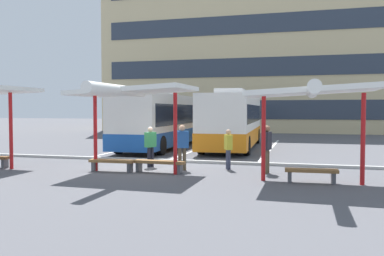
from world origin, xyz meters
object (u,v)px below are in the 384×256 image
at_px(bench_3, 311,173).
at_px(waiting_passenger_1, 150,144).
at_px(coach_bus_0, 165,121).
at_px(bench_1, 112,163).
at_px(waiting_passenger_3, 267,145).
at_px(waiting_passenger_0, 228,147).
at_px(coach_bus_1, 233,122).
at_px(waiting_shelter_1, 131,93).
at_px(waiting_passenger_2, 182,144).
at_px(waiting_shelter_2, 312,93).
at_px(bench_2, 159,164).

relative_size(bench_3, waiting_passenger_1, 1.02).
bearing_deg(coach_bus_0, bench_1, -82.27).
relative_size(coach_bus_0, waiting_passenger_1, 7.28).
bearing_deg(waiting_passenger_3, waiting_passenger_0, 156.76).
bearing_deg(coach_bus_1, bench_1, -104.78).
bearing_deg(waiting_shelter_1, bench_3, -2.35).
distance_m(waiting_shelter_1, waiting_passenger_2, 2.78).
bearing_deg(waiting_shelter_2, waiting_passenger_1, 159.67).
relative_size(coach_bus_1, bench_3, 6.61).
xyz_separation_m(coach_bus_1, bench_2, (-0.98, -10.37, -1.25)).
xyz_separation_m(waiting_shelter_1, waiting_passenger_2, (1.54, 1.29, -1.92)).
xyz_separation_m(waiting_shelter_1, bench_1, (-0.90, 0.27, -2.60)).
relative_size(coach_bus_0, bench_3, 7.17).
relative_size(coach_bus_0, waiting_passenger_2, 6.82).
distance_m(waiting_shelter_2, waiting_passenger_0, 4.42).
bearing_deg(waiting_passenger_1, waiting_passenger_3, -6.03).
relative_size(waiting_shelter_1, waiting_passenger_0, 3.16).
bearing_deg(waiting_shelter_1, waiting_passenger_0, 32.43).
height_order(coach_bus_0, bench_1, coach_bus_0).
height_order(coach_bus_0, coach_bus_1, coach_bus_0).
height_order(coach_bus_1, waiting_shelter_1, coach_bus_1).
bearing_deg(bench_1, waiting_shelter_1, -16.65).
bearing_deg(coach_bus_1, waiting_passenger_2, -92.09).
height_order(coach_bus_1, waiting_passenger_1, coach_bus_1).
xyz_separation_m(bench_1, waiting_passenger_3, (5.64, 1.10, 0.69)).
relative_size(bench_3, waiting_passenger_0, 1.06).
relative_size(coach_bus_0, waiting_passenger_0, 7.63).
bearing_deg(coach_bus_0, waiting_shelter_1, -77.63).
height_order(bench_3, waiting_passenger_3, waiting_passenger_3).
bearing_deg(waiting_passenger_0, waiting_passenger_2, -156.07).
relative_size(waiting_shelter_2, waiting_passenger_2, 2.73).
height_order(bench_2, waiting_passenger_2, waiting_passenger_2).
bearing_deg(coach_bus_0, waiting_passenger_3, -51.98).
bearing_deg(coach_bus_0, bench_3, -51.08).
distance_m(coach_bus_1, bench_3, 11.99).
bearing_deg(bench_2, coach_bus_0, 107.79).
bearing_deg(coach_bus_1, waiting_passenger_0, -81.54).
distance_m(bench_1, waiting_shelter_2, 7.64).
height_order(waiting_shelter_2, bench_3, waiting_shelter_2).
bearing_deg(waiting_passenger_0, bench_2, -145.63).
height_order(waiting_shelter_2, waiting_passenger_0, waiting_shelter_2).
height_order(coach_bus_0, bench_2, coach_bus_0).
bearing_deg(waiting_passenger_1, coach_bus_0, 105.13).
bearing_deg(bench_3, waiting_passenger_0, 143.44).
height_order(waiting_shelter_1, waiting_passenger_0, waiting_shelter_1).
xyz_separation_m(bench_3, waiting_passenger_1, (-6.25, 2.12, 0.60)).
bearing_deg(waiting_passenger_1, bench_3, -18.74).
bearing_deg(waiting_passenger_1, bench_2, -57.99).
xyz_separation_m(coach_bus_0, waiting_shelter_2, (8.54, -10.77, 1.23)).
bearing_deg(waiting_passenger_1, coach_bus_1, 78.27).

